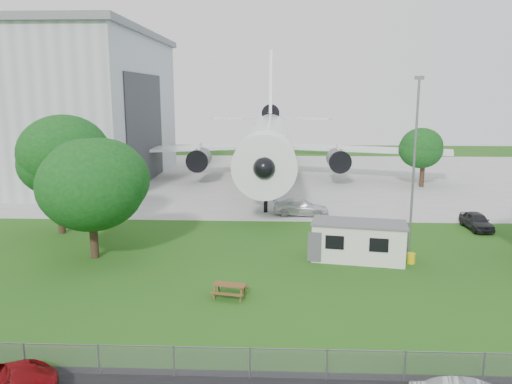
{
  "coord_description": "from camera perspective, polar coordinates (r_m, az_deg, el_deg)",
  "views": [
    {
      "loc": [
        -1.02,
        -27.3,
        11.04
      ],
      "look_at": [
        -2.48,
        8.0,
        4.0
      ],
      "focal_mm": 35.0,
      "sensor_mm": 36.0,
      "label": 1
    }
  ],
  "objects": [
    {
      "name": "ground",
      "position": [
        29.46,
        4.26,
        -10.77
      ],
      "size": [
        160.0,
        160.0,
        0.0
      ],
      "primitive_type": "plane",
      "color": "#2A6216"
    },
    {
      "name": "concrete_apron",
      "position": [
        66.23,
        3.22,
        1.67
      ],
      "size": [
        120.0,
        46.0,
        0.03
      ],
      "primitive_type": "cube",
      "color": "#B7B7B2",
      "rests_on": "ground"
    },
    {
      "name": "airliner",
      "position": [
        63.42,
        1.48,
        6.05
      ],
      "size": [
        46.36,
        47.73,
        17.69
      ],
      "color": "white",
      "rests_on": "ground"
    },
    {
      "name": "site_cabin",
      "position": [
        34.17,
        11.64,
        -5.51
      ],
      "size": [
        6.94,
        3.73,
        2.62
      ],
      "color": "silver",
      "rests_on": "ground"
    },
    {
      "name": "picnic_west",
      "position": [
        28.07,
        -3.02,
        -11.91
      ],
      "size": [
        2.07,
        1.84,
        0.76
      ],
      "primitive_type": null,
      "rotation": [
        0.0,
        0.0,
        -0.21
      ],
      "color": "brown",
      "rests_on": "ground"
    },
    {
      "name": "fence",
      "position": [
        20.97,
        5.13,
        -20.55
      ],
      "size": [
        58.0,
        0.04,
        1.3
      ],
      "primitive_type": "cube",
      "color": "gray",
      "rests_on": "ground"
    },
    {
      "name": "lamp_mast",
      "position": [
        35.11,
        17.59,
        2.49
      ],
      "size": [
        0.16,
        0.16,
        12.0
      ],
      "primitive_type": "cylinder",
      "color": "slate",
      "rests_on": "ground"
    },
    {
      "name": "tree_west_big",
      "position": [
        41.9,
        -21.82,
        3.35
      ],
      "size": [
        7.39,
        7.39,
        9.56
      ],
      "color": "#382619",
      "rests_on": "ground"
    },
    {
      "name": "tree_west_small",
      "position": [
        34.79,
        -18.42,
        1.17
      ],
      "size": [
        7.23,
        7.23,
        8.91
      ],
      "color": "#382619",
      "rests_on": "ground"
    },
    {
      "name": "tree_far_apron",
      "position": [
        62.0,
        18.63,
        4.82
      ],
      "size": [
        5.37,
        5.37,
        7.42
      ],
      "color": "#382619",
      "rests_on": "ground"
    },
    {
      "name": "car_ne_hatch",
      "position": [
        44.81,
        23.89,
        -3.06
      ],
      "size": [
        1.8,
        4.15,
        1.39
      ],
      "primitive_type": "imported",
      "rotation": [
        0.0,
        0.0,
        0.04
      ],
      "color": "black",
      "rests_on": "ground"
    },
    {
      "name": "car_apron_van",
      "position": [
        45.84,
        5.15,
        -1.77
      ],
      "size": [
        5.23,
        2.55,
        1.47
      ],
      "primitive_type": "imported",
      "rotation": [
        0.0,
        0.0,
        1.47
      ],
      "color": "silver",
      "rests_on": "ground"
    }
  ]
}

